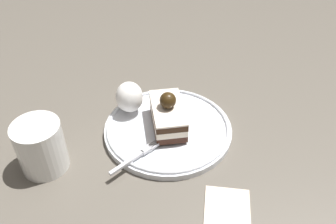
% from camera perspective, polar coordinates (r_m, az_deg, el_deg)
% --- Properties ---
extents(ground_plane, '(2.40, 2.40, 0.00)m').
position_cam_1_polar(ground_plane, '(0.64, -2.40, -3.05)').
color(ground_plane, '#5A534A').
extents(dessert_plate, '(0.23, 0.23, 0.02)m').
position_cam_1_polar(dessert_plate, '(0.64, 0.00, -2.64)').
color(dessert_plate, silver).
rests_on(dessert_plate, ground_plane).
extents(cake_slice, '(0.11, 0.08, 0.07)m').
position_cam_1_polar(cake_slice, '(0.62, -0.02, -0.34)').
color(cake_slice, '#371B11').
rests_on(cake_slice, dessert_plate).
extents(whipped_cream_dollop, '(0.05, 0.05, 0.06)m').
position_cam_1_polar(whipped_cream_dollop, '(0.65, -6.19, 2.40)').
color(whipped_cream_dollop, white).
rests_on(whipped_cream_dollop, dessert_plate).
extents(fork, '(0.04, 0.11, 0.00)m').
position_cam_1_polar(fork, '(0.58, -4.59, -6.74)').
color(fork, silver).
rests_on(fork, dessert_plate).
extents(drink_glass_near, '(0.07, 0.07, 0.09)m').
position_cam_1_polar(drink_glass_near, '(0.59, -19.54, -5.50)').
color(drink_glass_near, white).
rests_on(drink_glass_near, ground_plane).
extents(folded_napkin, '(0.13, 0.12, 0.00)m').
position_cam_1_polar(folded_napkin, '(0.53, 9.44, -16.90)').
color(folded_napkin, beige).
rests_on(folded_napkin, ground_plane).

